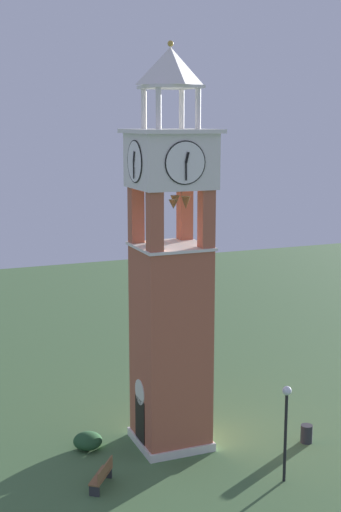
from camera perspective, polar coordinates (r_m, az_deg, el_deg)
The scene contains 6 objects.
ground at distance 31.78m, azimuth 0.00°, elevation -14.92°, with size 80.00×80.00×0.00m, color #476B3D.
clock_tower at distance 29.41m, azimuth -0.00°, elevation -2.52°, with size 3.39×3.39×16.96m.
park_bench at distance 28.32m, azimuth -5.56°, elevation -17.31°, with size 1.55×1.30×0.95m.
lamp_post at distance 27.98m, azimuth 9.37°, elevation -12.70°, with size 0.36×0.36×3.92m.
trash_bin at distance 32.20m, azimuth 10.99°, elevation -13.99°, with size 0.52×0.52×0.80m, color #2D2D33.
shrub_near_entry at distance 31.32m, azimuth -6.74°, elevation -14.69°, with size 1.25×1.25×0.71m, color #234C28.
Camera 1 is at (26.53, -10.69, 13.86)m, focal length 49.23 mm.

